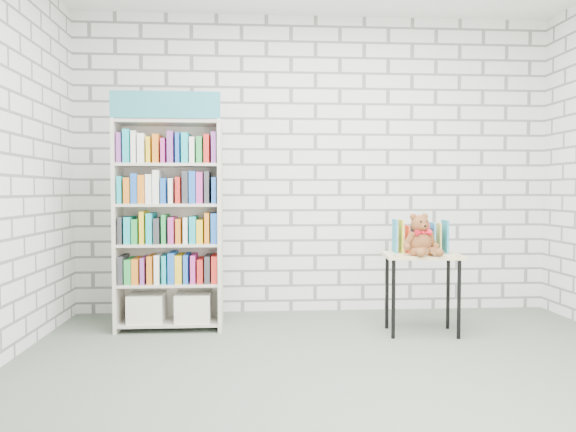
{
  "coord_description": "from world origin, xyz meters",
  "views": [
    {
      "loc": [
        -0.63,
        -3.33,
        1.15
      ],
      "look_at": [
        -0.33,
        0.95,
        0.96
      ],
      "focal_mm": 35.0,
      "sensor_mm": 36.0,
      "label": 1
    }
  ],
  "objects": [
    {
      "name": "ground",
      "position": [
        0.0,
        0.0,
        0.0
      ],
      "size": [
        4.5,
        4.5,
        0.0
      ],
      "primitive_type": "plane",
      "color": "#4F5B4C",
      "rests_on": "ground"
    },
    {
      "name": "display_table",
      "position": [
        0.75,
        1.07,
        0.56
      ],
      "size": [
        0.63,
        0.47,
        0.65
      ],
      "color": "#DBC083",
      "rests_on": "ground"
    },
    {
      "name": "room_shell",
      "position": [
        0.0,
        0.0,
        1.78
      ],
      "size": [
        4.52,
        4.02,
        2.81
      ],
      "color": "silver",
      "rests_on": "ground"
    },
    {
      "name": "bookshelf",
      "position": [
        -1.29,
        1.36,
        0.88
      ],
      "size": [
        0.86,
        0.34,
        1.94
      ],
      "color": "beige",
      "rests_on": "ground"
    },
    {
      "name": "teddy_bear",
      "position": [
        0.71,
        0.98,
        0.78
      ],
      "size": [
        0.3,
        0.29,
        0.33
      ],
      "color": "brown",
      "rests_on": "display_table"
    },
    {
      "name": "table_books",
      "position": [
        0.76,
        1.17,
        0.77
      ],
      "size": [
        0.43,
        0.22,
        0.25
      ],
      "color": "teal",
      "rests_on": "display_table"
    }
  ]
}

